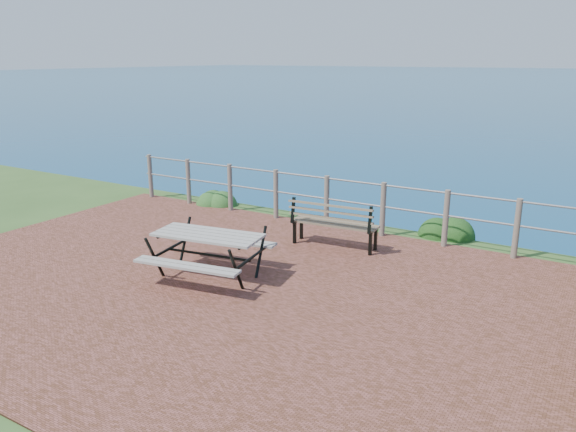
# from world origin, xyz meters

# --- Properties ---
(ground) EXTENTS (10.00, 7.00, 0.12)m
(ground) POSITION_xyz_m (0.00, 0.00, 0.00)
(ground) COLOR brown
(ground) RESTS_ON ground
(safety_railing) EXTENTS (9.40, 0.10, 1.00)m
(safety_railing) POSITION_xyz_m (0.00, 3.35, 0.57)
(safety_railing) COLOR #6B5B4C
(safety_railing) RESTS_ON ground
(picnic_table) EXTENTS (1.68, 1.38, 0.67)m
(picnic_table) POSITION_xyz_m (-0.32, 0.14, 0.43)
(picnic_table) COLOR gray
(picnic_table) RESTS_ON ground
(park_bench) EXTENTS (1.53, 0.49, 0.85)m
(park_bench) POSITION_xyz_m (0.67, 2.35, 0.56)
(park_bench) COLOR brown
(park_bench) RESTS_ON ground
(shrub_lip_west) EXTENTS (0.75, 0.75, 0.48)m
(shrub_lip_west) POSITION_xyz_m (-2.99, 3.63, 0.00)
(shrub_lip_west) COLOR #27501E
(shrub_lip_west) RESTS_ON ground
(shrub_lip_east) EXTENTS (0.76, 0.76, 0.50)m
(shrub_lip_east) POSITION_xyz_m (2.09, 4.05, 0.00)
(shrub_lip_east) COLOR #183E13
(shrub_lip_east) RESTS_ON ground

